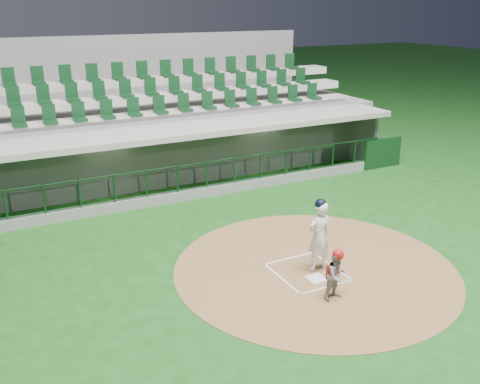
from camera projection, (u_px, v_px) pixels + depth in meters
name	position (u px, v px, depth m)	size (l,w,h in m)	color
ground	(301.00, 267.00, 13.70)	(120.00, 120.00, 0.00)	#144715
dirt_circle	(315.00, 268.00, 13.66)	(7.20, 7.20, 0.01)	brown
home_plate	(316.00, 279.00, 13.11)	(0.43, 0.43, 0.02)	white
batter_box_chalk	(307.00, 272.00, 13.45)	(1.55, 1.80, 0.01)	white
dugout_structure	(188.00, 157.00, 19.96)	(16.40, 3.70, 3.00)	gray
seating_deck	(158.00, 128.00, 22.36)	(17.00, 6.72, 5.15)	gray
batter	(319.00, 235.00, 13.28)	(0.89, 0.89, 1.91)	white
catcher	(337.00, 274.00, 12.08)	(0.61, 0.50, 1.23)	gray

